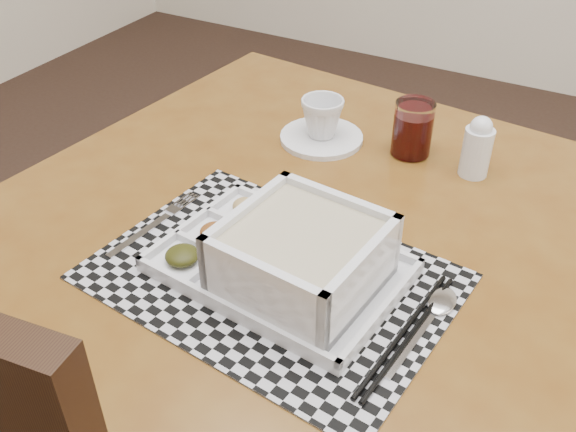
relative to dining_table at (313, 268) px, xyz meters
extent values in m
cube|color=#593210|center=(0.00, 0.00, 0.06)|extent=(1.08, 1.08, 0.04)
cylinder|color=#593210|center=(-0.39, 0.49, -0.31)|extent=(0.05, 0.05, 0.70)
cube|color=#593210|center=(0.04, 0.42, 0.00)|extent=(0.84, 0.12, 0.08)
cube|color=#593210|center=(-0.42, 0.04, 0.00)|extent=(0.12, 0.84, 0.08)
cube|color=#AFAEB6|center=(0.00, -0.12, 0.08)|extent=(0.50, 0.38, 0.00)
cube|color=silver|center=(0.00, -0.11, 0.08)|extent=(0.34, 0.25, 0.01)
cube|color=silver|center=(0.01, 0.00, 0.09)|extent=(0.32, 0.04, 0.01)
cube|color=silver|center=(-0.01, -0.21, 0.09)|extent=(0.32, 0.04, 0.01)
cube|color=silver|center=(-0.15, -0.09, 0.09)|extent=(0.03, 0.22, 0.01)
cube|color=silver|center=(0.16, -0.13, 0.09)|extent=(0.03, 0.22, 0.01)
cube|color=silver|center=(-0.07, -0.10, 0.09)|extent=(0.03, 0.20, 0.01)
cube|color=silver|center=(-0.12, -0.13, 0.09)|extent=(0.08, 0.02, 0.01)
cube|color=silver|center=(-0.11, -0.06, 0.09)|extent=(0.08, 0.02, 0.01)
ellipsoid|color=black|center=(-0.12, -0.16, 0.10)|extent=(0.05, 0.05, 0.02)
ellipsoid|color=#4E250D|center=(-0.11, -0.10, 0.10)|extent=(0.04, 0.04, 0.02)
ellipsoid|color=olive|center=(-0.10, -0.03, 0.10)|extent=(0.04, 0.04, 0.02)
cube|color=silver|center=(0.04, -0.12, 0.09)|extent=(0.20, 0.20, 0.01)
cube|color=silver|center=(0.05, -0.04, 0.13)|extent=(0.18, 0.03, 0.09)
cube|color=silver|center=(0.04, -0.21, 0.13)|extent=(0.18, 0.03, 0.09)
cube|color=silver|center=(-0.04, -0.12, 0.13)|extent=(0.03, 0.18, 0.09)
cube|color=silver|center=(0.13, -0.13, 0.13)|extent=(0.03, 0.18, 0.09)
cube|color=tan|center=(0.04, -0.12, 0.13)|extent=(0.18, 0.18, 0.08)
cube|color=silver|center=(-0.22, -0.14, 0.08)|extent=(0.02, 0.12, 0.00)
cube|color=silver|center=(-0.21, -0.07, 0.08)|extent=(0.02, 0.02, 0.00)
cube|color=silver|center=(-0.21, -0.03, 0.08)|extent=(0.01, 0.04, 0.00)
cube|color=silver|center=(-0.21, -0.04, 0.08)|extent=(0.01, 0.04, 0.00)
cube|color=silver|center=(-0.20, -0.04, 0.08)|extent=(0.01, 0.04, 0.00)
cube|color=silver|center=(-0.20, -0.04, 0.08)|extent=(0.01, 0.04, 0.00)
cube|color=silver|center=(0.20, -0.15, 0.08)|extent=(0.02, 0.12, 0.00)
ellipsoid|color=silver|center=(0.21, -0.06, 0.08)|extent=(0.04, 0.06, 0.01)
cylinder|color=black|center=(0.19, -0.14, 0.08)|extent=(0.03, 0.24, 0.01)
cylinder|color=black|center=(0.20, -0.14, 0.08)|extent=(0.03, 0.24, 0.01)
cylinder|color=silver|center=(-0.11, 0.24, 0.08)|extent=(0.15, 0.15, 0.01)
imported|color=silver|center=(-0.11, 0.24, 0.12)|extent=(0.08, 0.08, 0.07)
cylinder|color=white|center=(0.05, 0.28, 0.12)|extent=(0.07, 0.07, 0.10)
cylinder|color=#3B0405|center=(0.05, 0.28, 0.11)|extent=(0.06, 0.06, 0.08)
cylinder|color=silver|center=(0.16, 0.26, 0.12)|extent=(0.05, 0.05, 0.08)
sphere|color=silver|center=(0.16, 0.26, 0.16)|extent=(0.04, 0.04, 0.04)
camera|label=1|loc=(0.33, -0.68, 0.65)|focal=40.00mm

